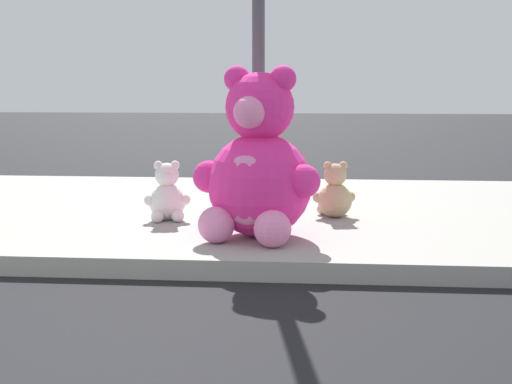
{
  "coord_description": "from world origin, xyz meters",
  "views": [
    {
      "loc": [
        1.54,
        -1.98,
        1.4
      ],
      "look_at": [
        1.05,
        3.6,
        0.55
      ],
      "focal_mm": 51.59,
      "sensor_mm": 36.0,
      "label": 1
    }
  ],
  "objects_px": {
    "plush_white": "(167,197)",
    "plush_tan": "(335,195)",
    "sign_pole": "(258,27)",
    "plush_lavender": "(263,186)",
    "plush_pink_large": "(258,170)"
  },
  "relations": [
    {
      "from": "plush_white",
      "to": "plush_tan",
      "type": "relative_size",
      "value": 1.04
    },
    {
      "from": "sign_pole",
      "to": "plush_tan",
      "type": "relative_size",
      "value": 6.17
    },
    {
      "from": "sign_pole",
      "to": "plush_lavender",
      "type": "xyz_separation_m",
      "value": [
        -0.03,
        0.81,
        -1.48
      ]
    },
    {
      "from": "plush_lavender",
      "to": "plush_tan",
      "type": "height_order",
      "value": "plush_lavender"
    },
    {
      "from": "plush_pink_large",
      "to": "plush_tan",
      "type": "relative_size",
      "value": 2.64
    },
    {
      "from": "sign_pole",
      "to": "plush_pink_large",
      "type": "bearing_deg",
      "value": -85.52
    },
    {
      "from": "plush_tan",
      "to": "sign_pole",
      "type": "bearing_deg",
      "value": -152.14
    },
    {
      "from": "plush_lavender",
      "to": "plush_tan",
      "type": "distance_m",
      "value": 0.84
    },
    {
      "from": "sign_pole",
      "to": "plush_tan",
      "type": "distance_m",
      "value": 1.68
    },
    {
      "from": "sign_pole",
      "to": "plush_white",
      "type": "xyz_separation_m",
      "value": [
        -0.83,
        0.07,
        -1.48
      ]
    },
    {
      "from": "plush_tan",
      "to": "plush_pink_large",
      "type": "bearing_deg",
      "value": -123.65
    },
    {
      "from": "plush_white",
      "to": "plush_tan",
      "type": "height_order",
      "value": "plush_white"
    },
    {
      "from": "plush_white",
      "to": "plush_tan",
      "type": "distance_m",
      "value": 1.53
    },
    {
      "from": "plush_tan",
      "to": "plush_white",
      "type": "bearing_deg",
      "value": -169.31
    },
    {
      "from": "plush_tan",
      "to": "plush_lavender",
      "type": "bearing_deg",
      "value": 147.02
    }
  ]
}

